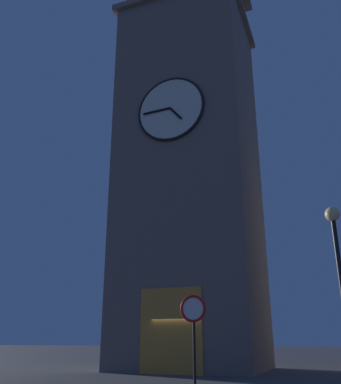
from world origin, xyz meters
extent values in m
plane|color=#424247|center=(0.00, 0.00, 0.00)|extent=(200.00, 200.00, 0.00)
cube|color=#75665B|center=(0.26, -2.43, 11.28)|extent=(7.71, 6.87, 22.56)
cube|color=#75665B|center=(0.26, -2.43, 22.76)|extent=(8.31, 7.47, 0.40)
cylinder|color=#75665B|center=(-2.99, -5.26, 24.58)|extent=(0.70, 0.70, 3.23)
cylinder|color=#75665B|center=(-0.82, -5.26, 24.58)|extent=(0.70, 0.70, 3.23)
cylinder|color=#75665B|center=(1.35, -5.26, 24.58)|extent=(0.70, 0.70, 3.23)
cylinder|color=#75665B|center=(3.52, -5.26, 24.58)|extent=(0.70, 0.70, 3.23)
cylinder|color=silver|center=(0.26, 1.06, 14.16)|extent=(3.95, 0.12, 3.95)
torus|color=black|center=(0.26, 1.08, 14.16)|extent=(4.11, 0.16, 4.11)
cube|color=black|center=(-0.09, 1.16, 13.75)|extent=(0.79, 0.06, 0.91)
cube|color=black|center=(1.10, 1.16, 14.13)|extent=(1.68, 0.06, 0.18)
cube|color=orange|center=(0.26, 0.95, 2.00)|extent=(3.20, 0.24, 4.00)
sphere|color=#F9DB8C|center=(-7.60, 7.73, 5.15)|extent=(0.44, 0.44, 0.44)
cylinder|color=black|center=(-3.50, 8.93, 1.24)|extent=(0.08, 0.08, 2.48)
cylinder|color=white|center=(-3.50, 8.97, 2.38)|extent=(0.70, 0.04, 0.70)
torus|color=red|center=(-3.50, 8.99, 2.38)|extent=(0.78, 0.08, 0.78)
camera|label=1|loc=(-7.44, 20.98, 1.52)|focal=39.39mm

